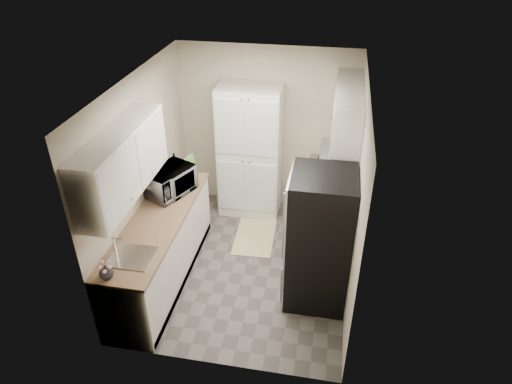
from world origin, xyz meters
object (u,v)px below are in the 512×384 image
at_px(pantry_cabinet, 250,152).
at_px(electric_range, 324,226).
at_px(microwave, 170,181).
at_px(wine_bottle, 175,166).
at_px(toaster_oven, 332,158).
at_px(refrigerator, 319,240).

distance_m(pantry_cabinet, electric_range, 1.58).
height_order(electric_range, microwave, microwave).
relative_size(wine_bottle, toaster_oven, 0.91).
bearing_deg(pantry_cabinet, microwave, -125.22).
xyz_separation_m(pantry_cabinet, microwave, (-0.82, -1.16, 0.09)).
bearing_deg(toaster_oven, microwave, -128.55).
height_order(electric_range, wine_bottle, wine_bottle).
relative_size(electric_range, toaster_oven, 3.15).
bearing_deg(electric_range, pantry_cabinet, 141.78).
bearing_deg(electric_range, toaster_oven, 88.38).
bearing_deg(refrigerator, toaster_oven, 87.98).
relative_size(pantry_cabinet, electric_range, 1.77).
bearing_deg(toaster_oven, electric_range, -69.57).
bearing_deg(wine_bottle, pantry_cabinet, 40.25).
bearing_deg(refrigerator, electric_range, 87.52).
distance_m(pantry_cabinet, wine_bottle, 1.17).
xyz_separation_m(pantry_cabinet, wine_bottle, (-0.89, -0.75, 0.08)).
height_order(electric_range, toaster_oven, electric_range).
relative_size(refrigerator, microwave, 2.73).
height_order(refrigerator, microwave, refrigerator).
bearing_deg(toaster_oven, wine_bottle, -138.67).
distance_m(microwave, toaster_oven, 2.32).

